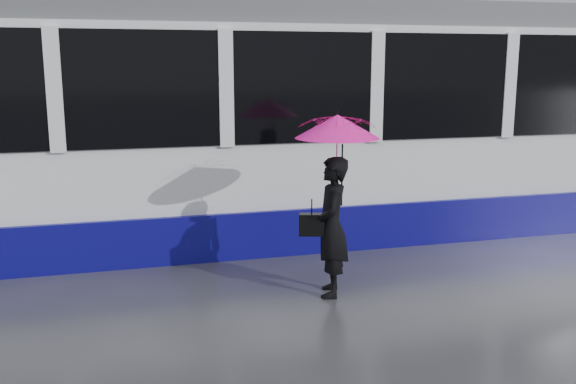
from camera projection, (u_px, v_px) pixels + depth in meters
name	position (u px, v px, depth m)	size (l,w,h in m)	color
ground	(235.00, 295.00, 7.08)	(90.00, 90.00, 0.00)	#2A2B30
rails	(203.00, 236.00, 9.44)	(34.00, 1.51, 0.02)	#3F3D38
tram	(246.00, 124.00, 9.29)	(26.00, 2.56, 3.35)	white
woman	(332.00, 227.00, 6.94)	(0.56, 0.37, 1.53)	black
umbrella	(337.00, 143.00, 6.77)	(1.12, 1.12, 1.04)	#EB1370
handbag	(312.00, 224.00, 6.90)	(0.30, 0.19, 0.42)	black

